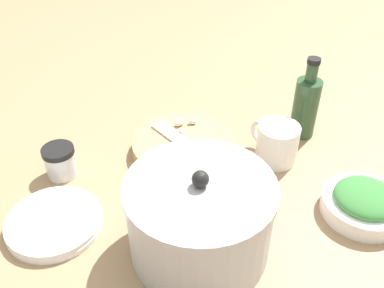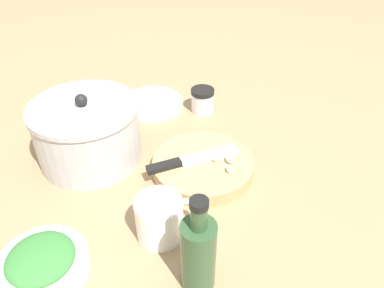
# 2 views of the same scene
# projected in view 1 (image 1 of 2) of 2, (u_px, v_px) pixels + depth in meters

# --- Properties ---
(ground_plane) EXTENTS (5.00, 5.00, 0.00)m
(ground_plane) POSITION_uv_depth(u_px,v_px,m) (219.00, 171.00, 0.93)
(ground_plane) COLOR #997A56
(cutting_board) EXTENTS (0.24, 0.24, 0.03)m
(cutting_board) POSITION_uv_depth(u_px,v_px,m) (184.00, 146.00, 0.97)
(cutting_board) COLOR tan
(cutting_board) RESTS_ON ground_plane
(chef_knife) EXTENTS (0.17, 0.18, 0.01)m
(chef_knife) POSITION_uv_depth(u_px,v_px,m) (191.00, 147.00, 0.93)
(chef_knife) COLOR black
(chef_knife) RESTS_ON cutting_board
(garlic_cloves) EXTENTS (0.06, 0.06, 0.02)m
(garlic_cloves) POSITION_uv_depth(u_px,v_px,m) (183.00, 124.00, 1.00)
(garlic_cloves) COLOR silver
(garlic_cloves) RESTS_ON cutting_board
(herb_bowl) EXTENTS (0.16, 0.16, 0.06)m
(herb_bowl) POSITION_uv_depth(u_px,v_px,m) (364.00, 203.00, 0.81)
(herb_bowl) COLOR white
(herb_bowl) RESTS_ON ground_plane
(spice_jar) EXTENTS (0.07, 0.07, 0.07)m
(spice_jar) POSITION_uv_depth(u_px,v_px,m) (60.00, 161.00, 0.90)
(spice_jar) COLOR silver
(spice_jar) RESTS_ON ground_plane
(coffee_mug) EXTENTS (0.10, 0.11, 0.09)m
(coffee_mug) POSITION_uv_depth(u_px,v_px,m) (276.00, 143.00, 0.93)
(coffee_mug) COLOR white
(coffee_mug) RESTS_ON ground_plane
(plate_stack) EXTENTS (0.18, 0.18, 0.02)m
(plate_stack) POSITION_uv_depth(u_px,v_px,m) (54.00, 222.00, 0.80)
(plate_stack) COLOR white
(plate_stack) RESTS_ON ground_plane
(oil_bottle) EXTENTS (0.06, 0.06, 0.20)m
(oil_bottle) POSITION_uv_depth(u_px,v_px,m) (306.00, 106.00, 0.99)
(oil_bottle) COLOR #2D4C2D
(oil_bottle) RESTS_ON ground_plane
(stock_pot) EXTENTS (0.25, 0.25, 0.18)m
(stock_pot) POSITION_uv_depth(u_px,v_px,m) (200.00, 218.00, 0.72)
(stock_pot) COLOR #B2B2B7
(stock_pot) RESTS_ON ground_plane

